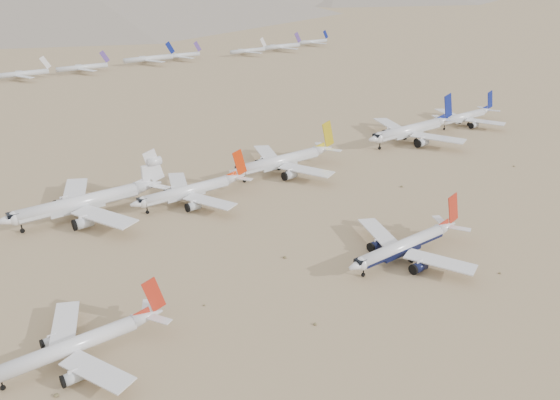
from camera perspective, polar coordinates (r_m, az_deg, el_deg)
name	(u,v)px	position (r m, az deg, el deg)	size (l,w,h in m)	color
ground	(395,247)	(166.03, 11.95, -4.79)	(7000.00, 7000.00, 0.00)	olive
main_airliner	(407,245)	(158.58, 13.10, -4.60)	(42.79, 41.79, 15.10)	silver
second_airliner	(78,344)	(125.31, -20.32, -13.95)	(38.08, 37.21, 13.50)	silver
row2_navy_widebody	(412,130)	(267.57, 13.65, 7.13)	(55.20, 53.97, 19.64)	silver
row2_gold_tail	(284,160)	(219.66, 0.47, 4.17)	(49.41, 48.32, 17.59)	silver
row2_orange_tail	(192,190)	(193.73, -9.22, 1.01)	(43.36, 42.42, 15.47)	silver
row2_white_trijet	(88,201)	(190.88, -19.38, -0.06)	(52.62, 51.43, 18.65)	silver
row2_blue_far	(466,117)	(305.01, 18.83, 8.26)	(43.63, 42.66, 15.50)	silver
distant_storage_row	(55,69)	(461.50, -22.44, 12.50)	(573.27, 60.98, 15.88)	silver
desert_scrub	(513,282)	(157.07, 23.14, -7.90)	(261.14, 121.67, 0.63)	brown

